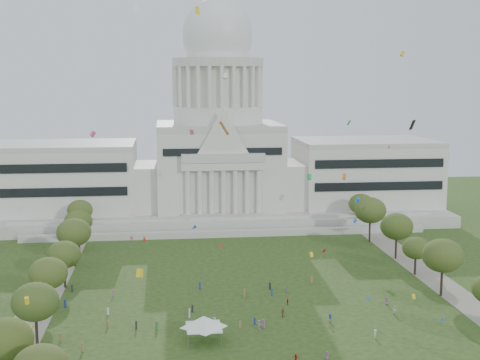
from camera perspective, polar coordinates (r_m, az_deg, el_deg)
The scene contains 29 objects.
ground at distance 137.49m, azimuth 2.20°, elevation -12.80°, with size 400.00×400.00×0.00m, color #294217.
capitol at distance 242.46m, azimuth -1.85°, elevation 2.02°, with size 160.00×64.50×91.30m.
path_left at distance 166.73m, azimuth -16.22°, elevation -9.24°, with size 8.00×160.00×0.04m, color gray.
path_right at distance 177.72m, azimuth 16.31°, elevation -8.13°, with size 8.00×160.00×0.04m, color gray.
row_tree_l_0 at distance 115.48m, azimuth -19.37°, elevation -12.82°, with size 8.85×8.85×12.59m.
row_tree_l_1 at distance 132.47m, azimuth -17.07°, elevation -9.91°, with size 8.86×8.86×12.59m.
row_tree_l_2 at distance 151.82m, azimuth -16.04°, elevation -7.66°, with size 8.42×8.42×11.97m.
row_tree_r_2 at distance 162.57m, azimuth 16.92°, elevation -6.19°, with size 9.55×9.55×13.58m.
row_tree_l_3 at distance 167.57m, azimuth -14.79°, elevation -6.18°, with size 8.12×8.12×11.55m.
row_tree_r_3 at distance 178.53m, azimuth 14.78°, elevation -5.64°, with size 7.01×7.01×9.98m.
row_tree_l_4 at distance 185.09m, azimuth -14.00°, elevation -4.37°, with size 9.29×9.29×13.21m.
row_tree_r_4 at distance 192.31m, azimuth 13.22°, elevation -3.88°, with size 9.19×9.19×13.06m.
row_tree_l_5 at distance 203.45m, azimuth -13.64°, elevation -3.47°, with size 8.33×8.33×11.85m.
row_tree_r_5 at distance 210.44m, azimuth 11.06°, elevation -2.56°, with size 9.82×9.82×13.96m.
row_tree_l_6 at distance 221.31m, azimuth -13.50°, elevation -2.53°, with size 8.19×8.19×11.64m.
row_tree_r_6 at distance 228.25m, azimuth 10.29°, elevation -2.03°, with size 8.42×8.42×11.97m.
event_tent at distance 131.34m, azimuth -3.11°, elevation -11.94°, with size 9.53×9.53×5.26m.
person_0 at distance 155.88m, azimuth 12.41°, elevation -10.03°, with size 0.84×0.55×1.72m, color #994C8C.
person_2 at distance 149.94m, azimuth 13.06°, elevation -10.78°, with size 0.92×0.57×1.89m, color silver.
person_3 at distance 140.98m, azimuth 7.67°, elevation -11.98°, with size 0.98×0.51×1.52m, color olive.
person_4 at distance 144.99m, azimuth 3.65°, elevation -11.23°, with size 1.17×0.64×1.99m, color olive.
person_5 at distance 138.35m, azimuth 1.64°, elevation -12.23°, with size 1.78×0.70×1.92m, color silver.
person_6 at distance 125.54m, azimuth 7.44°, elevation -14.62°, with size 0.80×0.52×1.63m, color #994C8C.
person_8 at distance 142.18m, azimuth -2.20°, elevation -11.69°, with size 0.83×0.51×1.71m, color silver.
person_9 at distance 136.61m, azimuth 11.47°, elevation -12.74°, with size 1.08×0.56×1.68m, color silver.
person_10 at distance 152.45m, azimuth 4.08°, elevation -10.32°, with size 0.87×0.48×1.49m, color #B21E1E.
person_11 at distance 124.15m, azimuth 4.78°, elevation -14.89°, with size 1.36×0.54×1.47m, color #B21E1E.
distant_crowd at distance 149.54m, azimuth -3.71°, elevation -10.65°, with size 58.75×37.08×1.94m.
kite_swarm at distance 140.96m, azimuth 3.53°, elevation 0.09°, with size 92.53×100.65×64.06m.
Camera 1 is at (-19.70, -126.45, 50.25)m, focal length 50.00 mm.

